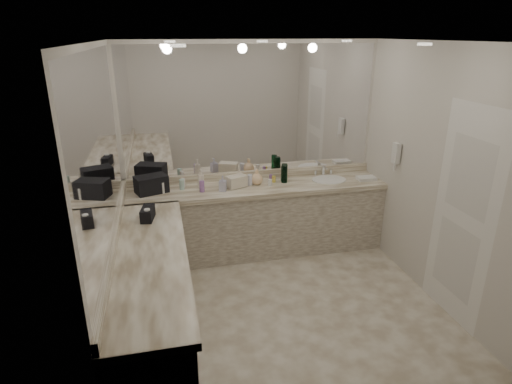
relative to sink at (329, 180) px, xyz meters
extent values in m
plane|color=beige|center=(-0.95, -1.20, -0.90)|extent=(3.20, 3.20, 0.00)
plane|color=white|center=(-0.95, -1.20, 1.71)|extent=(3.20, 3.20, 0.00)
cube|color=beige|center=(-0.95, 0.30, 0.41)|extent=(3.20, 0.02, 2.60)
cube|color=beige|center=(-2.55, -1.20, 0.41)|extent=(0.02, 3.00, 2.60)
cube|color=beige|center=(0.65, -1.20, 0.41)|extent=(0.02, 3.00, 2.60)
cube|color=beige|center=(-0.95, 0.00, -0.48)|extent=(3.20, 0.60, 0.84)
cube|color=silver|center=(-0.95, -0.01, -0.03)|extent=(3.20, 0.64, 0.06)
cube|color=beige|center=(-2.25, -1.50, -0.48)|extent=(0.60, 2.40, 0.84)
cube|color=silver|center=(-2.24, -1.50, -0.03)|extent=(0.64, 2.42, 0.06)
cube|color=silver|center=(-0.95, 0.28, 0.05)|extent=(3.20, 0.04, 0.10)
cube|color=silver|center=(-2.53, -1.20, 0.05)|extent=(0.04, 3.00, 0.10)
cube|color=white|center=(-0.95, 0.29, 0.88)|extent=(3.12, 0.01, 1.55)
cube|color=white|center=(-2.54, -1.20, 0.88)|extent=(0.01, 2.92, 1.55)
cylinder|color=white|center=(0.00, 0.00, 0.00)|extent=(0.44, 0.44, 0.03)
cube|color=silver|center=(0.00, 0.21, 0.07)|extent=(0.24, 0.16, 0.14)
cube|color=white|center=(0.61, -0.50, 0.46)|extent=(0.06, 0.10, 0.24)
cube|color=white|center=(0.64, -1.70, 0.16)|extent=(0.02, 0.82, 2.10)
cube|color=black|center=(-2.21, 0.04, 0.11)|extent=(0.42, 0.33, 0.21)
cube|color=black|center=(-2.25, -0.75, 0.07)|extent=(0.15, 0.26, 0.13)
cube|color=beige|center=(-1.20, 0.00, 0.07)|extent=(0.28, 0.23, 0.14)
cube|color=white|center=(0.47, -0.10, 0.02)|extent=(0.24, 0.16, 0.04)
cylinder|color=white|center=(-2.25, -0.82, 0.07)|extent=(0.06, 0.06, 0.14)
imported|color=silver|center=(-1.63, 0.07, 0.12)|extent=(0.10, 0.10, 0.23)
imported|color=silver|center=(-1.39, -0.09, 0.10)|extent=(0.11, 0.11, 0.19)
imported|color=#FFD3A0|center=(-0.94, 0.05, 0.10)|extent=(0.19, 0.19, 0.19)
cylinder|color=#0C5127|center=(-0.56, 0.13, 0.11)|extent=(0.07, 0.07, 0.21)
cylinder|color=#0C5127|center=(-0.55, 0.13, 0.10)|extent=(0.06, 0.06, 0.20)
cylinder|color=#0C5127|center=(-0.58, 0.04, 0.11)|extent=(0.07, 0.07, 0.22)
cylinder|color=#0C5127|center=(-0.58, 0.10, 0.10)|extent=(0.06, 0.06, 0.19)
cylinder|color=white|center=(-1.84, 0.15, 0.06)|extent=(0.05, 0.05, 0.11)
cylinder|color=silver|center=(-1.86, 0.06, 0.07)|extent=(0.06, 0.06, 0.12)
cylinder|color=#9966B2|center=(-1.63, -0.07, 0.07)|extent=(0.06, 0.06, 0.13)
cylinder|color=#F2D84C|center=(-0.71, 0.08, 0.05)|extent=(0.05, 0.05, 0.08)
cylinder|color=#9966B2|center=(-0.74, 0.11, 0.05)|extent=(0.04, 0.04, 0.09)
cylinder|color=white|center=(-2.08, -0.01, 0.07)|extent=(0.05, 0.05, 0.14)
cylinder|color=white|center=(-0.79, -0.03, 0.04)|extent=(0.05, 0.05, 0.08)
cylinder|color=silver|center=(-1.03, 0.03, 0.07)|extent=(0.06, 0.06, 0.13)
camera|label=1|loc=(-2.07, -4.84, 1.77)|focal=30.00mm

